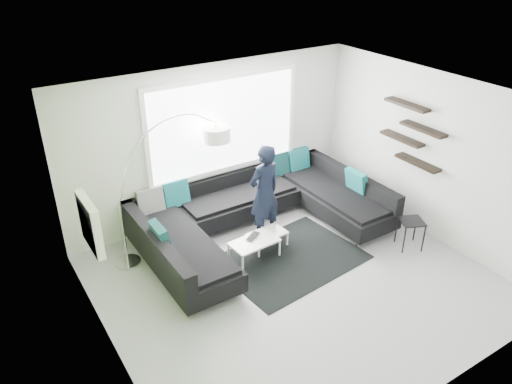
% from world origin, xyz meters
% --- Properties ---
extents(ground, '(5.50, 5.50, 0.00)m').
position_xyz_m(ground, '(0.00, 0.00, 0.00)').
color(ground, gray).
rests_on(ground, ground).
extents(room_shell, '(5.54, 5.04, 2.82)m').
position_xyz_m(room_shell, '(0.04, 0.21, 1.81)').
color(room_shell, silver).
rests_on(room_shell, ground).
extents(sectional_sofa, '(4.11, 2.55, 0.88)m').
position_xyz_m(sectional_sofa, '(0.26, 1.32, 0.39)').
color(sectional_sofa, black).
rests_on(sectional_sofa, ground).
extents(rug, '(2.39, 1.84, 0.01)m').
position_xyz_m(rug, '(0.26, 0.51, 0.01)').
color(rug, black).
rests_on(rug, ground).
extents(coffee_table, '(1.03, 0.64, 0.33)m').
position_xyz_m(coffee_table, '(-0.03, 0.92, 0.16)').
color(coffee_table, white).
rests_on(coffee_table, ground).
extents(arc_lamp, '(2.12, 0.77, 2.23)m').
position_xyz_m(arc_lamp, '(-1.98, 1.81, 1.12)').
color(arc_lamp, silver).
rests_on(arc_lamp, ground).
extents(side_table, '(0.49, 0.49, 0.51)m').
position_xyz_m(side_table, '(2.15, -0.26, 0.25)').
color(side_table, black).
rests_on(side_table, ground).
extents(person, '(0.72, 0.56, 1.70)m').
position_xyz_m(person, '(0.29, 1.32, 0.85)').
color(person, black).
rests_on(person, ground).
extents(laptop, '(0.48, 0.47, 0.02)m').
position_xyz_m(laptop, '(-0.14, 0.92, 0.34)').
color(laptop, black).
rests_on(laptop, coffee_table).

